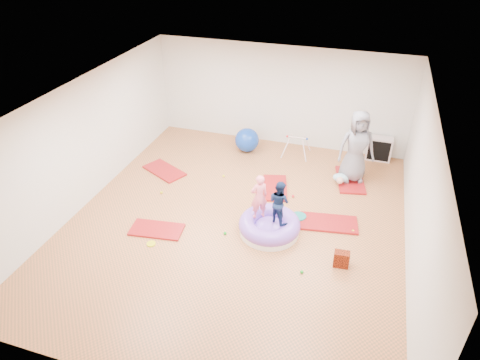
% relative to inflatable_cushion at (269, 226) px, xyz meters
% --- Properties ---
extents(room, '(7.01, 8.01, 2.81)m').
position_rel_inflatable_cushion_xyz_m(room, '(-0.77, 0.11, 1.24)').
color(room, '#C86F3C').
rests_on(room, ground).
extents(gym_mat_front_left, '(1.16, 0.69, 0.05)m').
position_rel_inflatable_cushion_xyz_m(gym_mat_front_left, '(-2.28, -0.66, -0.14)').
color(gym_mat_front_left, '#AC2711').
rests_on(gym_mat_front_left, ground).
extents(gym_mat_mid_left, '(1.28, 1.03, 0.05)m').
position_rel_inflatable_cushion_xyz_m(gym_mat_mid_left, '(-3.20, 1.58, -0.13)').
color(gym_mat_mid_left, '#AC2711').
rests_on(gym_mat_mid_left, ground).
extents(gym_mat_center_back, '(0.83, 1.24, 0.05)m').
position_rel_inflatable_cushion_xyz_m(gym_mat_center_back, '(-0.27, 1.65, -0.13)').
color(gym_mat_center_back, '#AC2711').
rests_on(gym_mat_center_back, ground).
extents(gym_mat_right, '(1.30, 0.79, 0.05)m').
position_rel_inflatable_cushion_xyz_m(gym_mat_right, '(1.16, 0.65, -0.13)').
color(gym_mat_right, '#AC2711').
rests_on(gym_mat_right, ground).
extents(gym_mat_rear_right, '(0.87, 1.36, 0.05)m').
position_rel_inflatable_cushion_xyz_m(gym_mat_rear_right, '(1.44, 2.57, -0.13)').
color(gym_mat_rear_right, '#AC2711').
rests_on(gym_mat_rear_right, ground).
extents(inflatable_cushion, '(1.29, 1.29, 0.41)m').
position_rel_inflatable_cushion_xyz_m(inflatable_cushion, '(0.00, 0.00, 0.00)').
color(inflatable_cushion, white).
rests_on(inflatable_cushion, ground).
extents(child_pink, '(0.44, 0.41, 1.01)m').
position_rel_inflatable_cushion_xyz_m(child_pink, '(-0.25, 0.03, 0.72)').
color(child_pink, '#FC6F85').
rests_on(child_pink, inflatable_cushion).
extents(child_navy, '(0.58, 0.54, 0.95)m').
position_rel_inflatable_cushion_xyz_m(child_navy, '(0.17, 0.02, 0.69)').
color(child_navy, '#101F44').
rests_on(child_navy, inflatable_cushion).
extents(adult_caregiver, '(1.02, 0.83, 1.81)m').
position_rel_inflatable_cushion_xyz_m(adult_caregiver, '(1.46, 2.59, 0.80)').
color(adult_caregiver, slate).
rests_on(adult_caregiver, gym_mat_rear_right).
extents(infant, '(0.38, 0.38, 0.22)m').
position_rel_inflatable_cushion_xyz_m(infant, '(1.21, 2.33, 0.01)').
color(infant, '#95C6D8').
rests_on(infant, gym_mat_rear_right).
extents(ball_pit_balls, '(4.56, 2.84, 0.07)m').
position_rel_inflatable_cushion_xyz_m(ball_pit_balls, '(-0.42, 0.50, -0.13)').
color(ball_pit_balls, '#149F1C').
rests_on(ball_pit_balls, ground).
extents(exercise_ball_blue, '(0.67, 0.67, 0.67)m').
position_rel_inflatable_cushion_xyz_m(exercise_ball_blue, '(-1.48, 3.31, 0.17)').
color(exercise_ball_blue, '#1039A1').
rests_on(exercise_ball_blue, ground).
extents(exercise_ball_orange, '(0.36, 0.36, 0.36)m').
position_rel_inflatable_cushion_xyz_m(exercise_ball_orange, '(-1.73, 3.68, 0.02)').
color(exercise_ball_orange, '#E15222').
rests_on(exercise_ball_orange, ground).
extents(infant_play_gym, '(0.73, 0.69, 0.56)m').
position_rel_inflatable_cushion_xyz_m(infant_play_gym, '(-0.12, 3.46, 0.21)').
color(infant_play_gym, beige).
rests_on(infant_play_gym, ground).
extents(cube_shelf, '(0.65, 0.32, 0.65)m').
position_rel_inflatable_cushion_xyz_m(cube_shelf, '(2.03, 3.90, 0.17)').
color(cube_shelf, beige).
rests_on(cube_shelf, ground).
extents(balance_disc, '(0.33, 0.33, 0.07)m').
position_rel_inflatable_cushion_xyz_m(balance_disc, '(0.50, 0.65, -0.12)').
color(balance_disc, '#157872').
rests_on(balance_disc, ground).
extents(backpack, '(0.30, 0.20, 0.33)m').
position_rel_inflatable_cushion_xyz_m(backpack, '(1.54, -0.57, 0.01)').
color(backpack, '#A52606').
rests_on(backpack, ground).
extents(yellow_toy, '(0.18, 0.18, 0.03)m').
position_rel_inflatable_cushion_xyz_m(yellow_toy, '(-2.18, -1.10, -0.14)').
color(yellow_toy, yellow).
rests_on(yellow_toy, ground).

